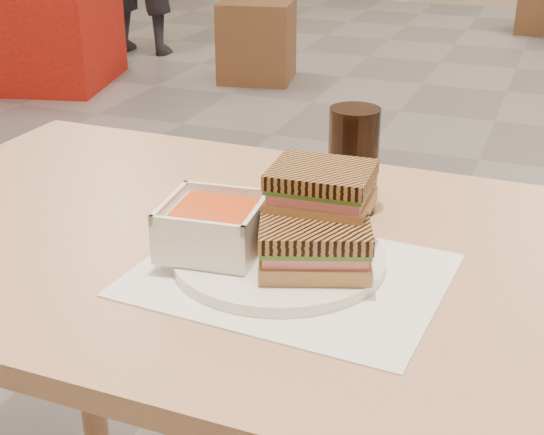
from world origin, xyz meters
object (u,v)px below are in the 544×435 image
(main_table, at_px, (271,319))
(soup_bowl, at_px, (213,228))
(panini_lower, at_px, (315,243))
(bg_chair_2l, at_px, (544,5))
(bg_table_0, at_px, (41,25))
(cola_glass, at_px, (353,161))
(plate, at_px, (279,258))
(bg_chair_0r, at_px, (257,41))

(main_table, xyz_separation_m, soup_bowl, (-0.05, -0.07, 0.16))
(main_table, distance_m, panini_lower, 0.19)
(soup_bowl, relative_size, bg_chair_2l, 0.30)
(bg_table_0, xyz_separation_m, bg_chair_2l, (2.72, 2.75, -0.13))
(main_table, bearing_deg, panini_lower, -39.16)
(soup_bowl, relative_size, cola_glass, 0.85)
(bg_table_0, bearing_deg, plate, -48.99)
(main_table, relative_size, panini_lower, 7.69)
(soup_bowl, relative_size, bg_chair_0r, 0.26)
(plate, bearing_deg, cola_glass, 79.03)
(cola_glass, height_order, bg_chair_2l, cola_glass)
(main_table, xyz_separation_m, cola_glass, (0.07, 0.15, 0.19))
(main_table, relative_size, soup_bowl, 9.38)
(bg_table_0, bearing_deg, panini_lower, -48.60)
(bg_chair_0r, distance_m, bg_chair_2l, 2.71)
(cola_glass, relative_size, bg_chair_0r, 0.30)
(main_table, bearing_deg, plate, -58.79)
(soup_bowl, relative_size, bg_table_0, 0.14)
(bg_table_0, bearing_deg, bg_chair_0r, 24.14)
(soup_bowl, xyz_separation_m, panini_lower, (0.13, 0.00, 0.00))
(main_table, height_order, bg_chair_0r, main_table)
(bg_chair_0r, bearing_deg, main_table, -67.59)
(plate, distance_m, bg_chair_0r, 3.93)
(main_table, height_order, bg_chair_2l, main_table)
(main_table, xyz_separation_m, bg_chair_0r, (-1.47, 3.55, -0.40))
(main_table, height_order, plate, plate)
(panini_lower, bearing_deg, bg_chair_0r, 113.13)
(panini_lower, relative_size, bg_chair_2l, 0.36)
(bg_chair_2l, bearing_deg, bg_chair_0r, -124.85)
(bg_chair_0r, height_order, bg_chair_2l, bg_chair_0r)
(panini_lower, height_order, bg_table_0, panini_lower)
(plate, height_order, bg_chair_0r, plate)
(plate, height_order, cola_glass, cola_glass)
(main_table, xyz_separation_m, plate, (0.03, -0.05, 0.12))
(plate, xyz_separation_m, bg_chair_0r, (-1.49, 3.60, -0.52))
(bg_chair_2l, bearing_deg, plate, -90.50)
(soup_bowl, xyz_separation_m, bg_chair_0r, (-1.42, 3.62, -0.56))
(panini_lower, xyz_separation_m, bg_chair_2l, (-0.00, 5.84, -0.58))
(soup_bowl, bearing_deg, panini_lower, 1.34)
(plate, relative_size, bg_chair_0r, 0.53)
(plate, xyz_separation_m, bg_table_0, (-2.67, 3.07, -0.41))
(plate, height_order, soup_bowl, soup_bowl)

